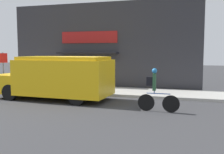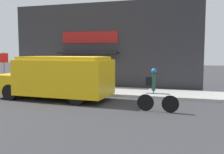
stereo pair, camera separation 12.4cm
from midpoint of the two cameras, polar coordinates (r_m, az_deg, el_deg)
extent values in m
plane|color=#38383A|center=(14.87, -6.14, -3.94)|extent=(70.00, 70.00, 0.00)
cube|color=#ADAAA3|center=(16.18, -4.09, -2.89)|extent=(28.00, 2.89, 0.14)
cube|color=#2D2D33|center=(17.63, -2.05, 6.85)|extent=(12.99, 0.18, 5.68)
cube|color=maroon|center=(17.85, -4.73, 8.62)|extent=(3.97, 0.05, 0.78)
cube|color=black|center=(17.50, -5.14, 5.23)|extent=(4.17, 0.74, 0.10)
cube|color=yellow|center=(13.45, -10.14, -0.03)|extent=(4.73, 2.44, 1.75)
cube|color=yellow|center=(15.18, -20.05, -1.15)|extent=(1.40, 2.16, 0.96)
cube|color=yellow|center=(13.39, -10.21, 4.05)|extent=(4.35, 2.24, 0.16)
cube|color=black|center=(15.63, -21.80, -2.43)|extent=(0.18, 2.26, 0.24)
cube|color=red|center=(15.29, -11.77, 0.94)|extent=(0.04, 0.44, 0.44)
cylinder|color=black|center=(15.72, -16.39, -2.14)|extent=(0.81, 0.28, 0.81)
cylinder|color=black|center=(14.17, -21.06, -3.12)|extent=(0.81, 0.28, 0.81)
cylinder|color=black|center=(13.91, -3.77, -2.91)|extent=(0.81, 0.28, 0.81)
cylinder|color=black|center=(12.13, -7.44, -4.22)|extent=(0.81, 0.28, 0.81)
cylinder|color=black|center=(10.87, 12.90, -5.75)|extent=(0.70, 0.04, 0.70)
cylinder|color=black|center=(10.99, 7.61, -5.54)|extent=(0.70, 0.04, 0.70)
cylinder|color=#234793|center=(10.85, 10.28, -3.59)|extent=(0.96, 0.04, 0.04)
cylinder|color=#234793|center=(10.86, 9.36, -3.24)|extent=(0.04, 0.04, 0.12)
cube|color=#2D5B38|center=(10.81, 9.39, -1.10)|extent=(0.12, 0.20, 0.70)
sphere|color=#2375B7|center=(10.76, 9.43, 1.33)|extent=(0.21, 0.21, 0.21)
cube|color=black|center=(10.83, 8.40, -0.91)|extent=(0.26, 0.14, 0.36)
cylinder|color=slate|center=(18.10, -22.24, 1.42)|extent=(0.07, 0.07, 2.25)
cube|color=red|center=(18.03, -22.43, 3.86)|extent=(0.45, 0.45, 0.60)
cylinder|color=slate|center=(17.24, -9.66, -0.82)|extent=(0.62, 0.62, 0.82)
cylinder|color=black|center=(17.19, -9.69, 0.61)|extent=(0.63, 0.63, 0.04)
camera|label=1|loc=(0.06, -89.75, 0.03)|focal=42.00mm
camera|label=2|loc=(0.06, 90.25, -0.03)|focal=42.00mm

